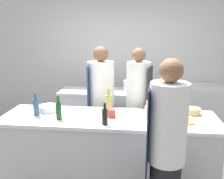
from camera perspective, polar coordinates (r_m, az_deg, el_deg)
The scene contains 18 objects.
wall_back at distance 4.94m, azimuth 2.29°, elevation 7.38°, with size 8.00×0.06×2.80m.
prep_counter at distance 3.16m, azimuth -0.72°, elevation -14.20°, with size 2.56×0.74×0.93m.
pass_counter at distance 4.32m, azimuth 0.54°, elevation -6.28°, with size 1.85×0.55×0.93m.
oven_range at distance 4.83m, azimuth 18.92°, elevation -4.73°, with size 0.91×0.73×0.95m.
chef_at_prep_near at distance 2.34m, azimuth 12.23°, elevation -14.02°, with size 0.35×0.33×1.71m.
chef_at_stove at distance 3.59m, azimuth 5.90°, elevation -4.02°, with size 0.37×0.35×1.69m.
chef_at_pass_far at distance 3.72m, azimuth -2.53°, elevation -3.39°, with size 0.43×0.42×1.71m.
bottle_olive_oil at distance 3.16m, azimuth 8.23°, elevation -3.64°, with size 0.06×0.06×0.21m.
bottle_vinegar at distance 2.72m, azimuth -1.65°, elevation -6.07°, with size 0.06×0.06×0.24m.
bottle_wine at distance 3.12m, azimuth -16.97°, elevation -3.73°, with size 0.07×0.07×0.28m.
bottle_cooking_oil at distance 2.92m, azimuth 8.07°, elevation -5.07°, with size 0.06×0.06×0.21m.
bottle_sauce at distance 3.09m, azimuth -0.82°, elevation -3.06°, with size 0.08×0.08×0.31m.
bottle_water at distance 2.92m, azimuth -12.09°, elevation -4.65°, with size 0.07×0.07×0.28m.
bowl_mixing_large at distance 3.26m, azimuth -14.36°, elevation -4.18°, with size 0.25×0.25×0.08m.
bowl_prep_small at distance 3.21m, azimuth 18.01°, elevation -4.71°, with size 0.18×0.18×0.08m.
cup at distance 2.94m, azimuth -0.11°, elevation -5.49°, with size 0.09×0.09×0.10m.
cutting_board at distance 2.92m, azimuth 14.06°, elevation -6.94°, with size 0.43×0.21×0.01m.
stockpot at distance 4.20m, azimuth 4.63°, elevation 0.91°, with size 0.30×0.30×0.18m.
Camera 1 is at (0.34, -2.77, 1.94)m, focal length 40.00 mm.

